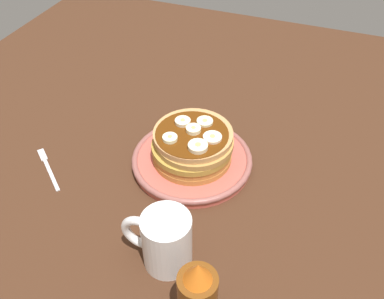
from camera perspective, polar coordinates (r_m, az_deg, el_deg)
ground_plane at (r=83.33cm, az=0.00°, el=-2.74°), size 140.00×140.00×3.00cm
plate at (r=81.48cm, az=0.00°, el=-1.42°), size 23.54×23.54×2.13cm
pancake_stack at (r=79.11cm, az=-0.08°, el=0.56°), size 16.04×16.01×6.13cm
banana_slice_0 at (r=77.18cm, az=0.53°, el=2.67°), size 2.82×2.82×1.07cm
banana_slice_1 at (r=75.59cm, az=-3.03°, el=1.54°), size 2.75×2.75×0.95cm
banana_slice_2 at (r=73.71cm, az=0.81°, el=0.40°), size 3.59×3.59×1.06cm
banana_slice_3 at (r=79.24cm, az=-1.28°, el=3.82°), size 3.00×3.00×0.94cm
banana_slice_4 at (r=76.06cm, az=2.87°, el=1.75°), size 3.48×3.48×0.75cm
banana_slice_5 at (r=79.42cm, az=1.77°, el=3.82°), size 3.14×3.14×0.75cm
coffee_mug at (r=64.30cm, az=-3.78°, el=-12.24°), size 11.29×7.63×9.94cm
fork at (r=86.28cm, az=-19.18°, el=-2.16°), size 10.63×9.06×0.50cm
syrup_bottle at (r=59.14cm, az=0.75°, el=-19.11°), size 5.55×5.55×12.35cm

